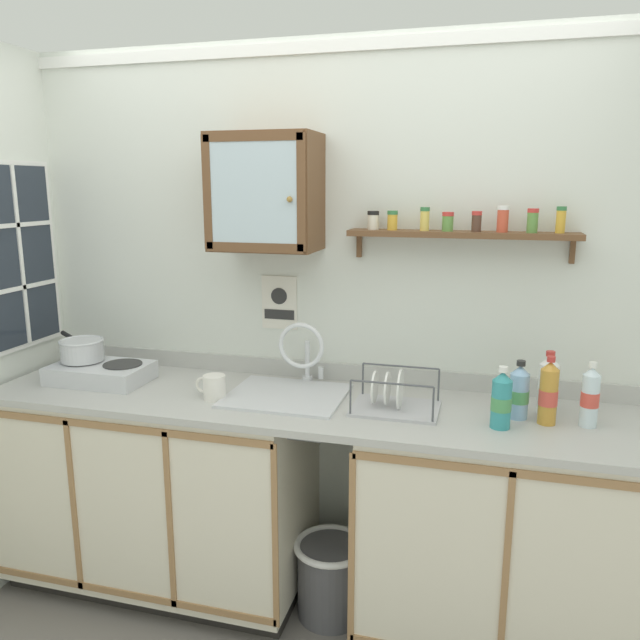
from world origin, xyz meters
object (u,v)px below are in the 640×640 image
at_px(bottle_opaque_white_3, 548,386).
at_px(mug, 214,387).
at_px(bottle_detergent_teal_0, 501,400).
at_px(bottle_water_blue_2, 519,393).
at_px(dish_rack, 393,401).
at_px(bottle_juice_amber_4, 548,394).
at_px(warning_sign, 279,303).
at_px(bottle_water_clear_1, 590,397).
at_px(trash_bin, 331,577).
at_px(saucepan, 82,349).
at_px(hot_plate_stove, 101,373).
at_px(sink, 289,397).
at_px(wall_cabinet, 266,192).

distance_m(bottle_opaque_white_3, mug, 1.35).
bearing_deg(bottle_detergent_teal_0, bottle_water_blue_2, 61.43).
bearing_deg(dish_rack, bottle_juice_amber_4, 0.60).
bearing_deg(warning_sign, bottle_juice_amber_4, -15.28).
relative_size(bottle_water_clear_1, trash_bin, 0.72).
height_order(saucepan, bottle_opaque_white_3, bottle_opaque_white_3).
height_order(hot_plate_stove, warning_sign, warning_sign).
bearing_deg(sink, warning_sign, 116.07).
distance_m(bottle_juice_amber_4, wall_cabinet, 1.40).
relative_size(bottle_opaque_white_3, dish_rack, 0.73).
bearing_deg(dish_rack, sink, 172.91).
xyz_separation_m(bottle_detergent_teal_0, wall_cabinet, (-1.01, 0.27, 0.75)).
xyz_separation_m(bottle_water_clear_1, trash_bin, (-0.98, -0.05, -0.89)).
relative_size(hot_plate_stove, bottle_opaque_white_3, 1.72).
relative_size(hot_plate_stove, bottle_detergent_teal_0, 1.84).
height_order(hot_plate_stove, bottle_water_clear_1, bottle_water_clear_1).
bearing_deg(wall_cabinet, sink, -42.99).
bearing_deg(trash_bin, bottle_water_blue_2, 5.60).
bearing_deg(hot_plate_stove, dish_rack, -0.40).
bearing_deg(hot_plate_stove, mug, -7.85).
bearing_deg(bottle_water_clear_1, saucepan, 179.69).
bearing_deg(mug, dish_rack, 5.63).
bearing_deg(bottle_detergent_teal_0, sink, 170.82).
distance_m(hot_plate_stove, trash_bin, 1.38).
relative_size(saucepan, wall_cabinet, 0.68).
height_order(sink, warning_sign, warning_sign).
distance_m(bottle_water_blue_2, bottle_juice_amber_4, 0.11).
height_order(saucepan, mug, saucepan).
relative_size(dish_rack, trash_bin, 1.00).
distance_m(bottle_water_clear_1, trash_bin, 1.32).
bearing_deg(bottle_water_blue_2, warning_sign, 164.95).
bearing_deg(saucepan, mug, -8.47).
bearing_deg(hot_plate_stove, sink, 3.07).
height_order(saucepan, bottle_water_clear_1, bottle_water_clear_1).
bearing_deg(trash_bin, dish_rack, 7.39).
xyz_separation_m(saucepan, dish_rack, (1.46, -0.03, -0.10)).
distance_m(bottle_detergent_teal_0, bottle_water_blue_2, 0.14).
bearing_deg(bottle_opaque_white_3, sink, -176.37).
relative_size(sink, trash_bin, 1.42).
bearing_deg(trash_bin, wall_cabinet, 147.94).
height_order(saucepan, bottle_water_blue_2, bottle_water_blue_2).
height_order(warning_sign, trash_bin, warning_sign).
height_order(bottle_water_clear_1, bottle_opaque_white_3, bottle_opaque_white_3).
bearing_deg(trash_bin, mug, -175.26).
bearing_deg(trash_bin, warning_sign, 133.65).
xyz_separation_m(sink, bottle_detergent_teal_0, (0.87, -0.14, 0.11)).
bearing_deg(wall_cabinet, hot_plate_stove, -166.80).
distance_m(bottle_detergent_teal_0, trash_bin, 1.11).
relative_size(bottle_opaque_white_3, wall_cabinet, 0.51).
height_order(wall_cabinet, warning_sign, wall_cabinet).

